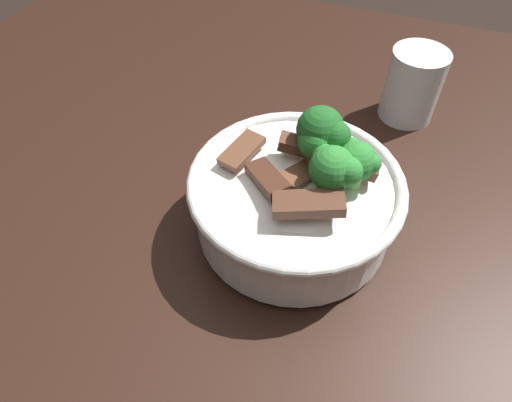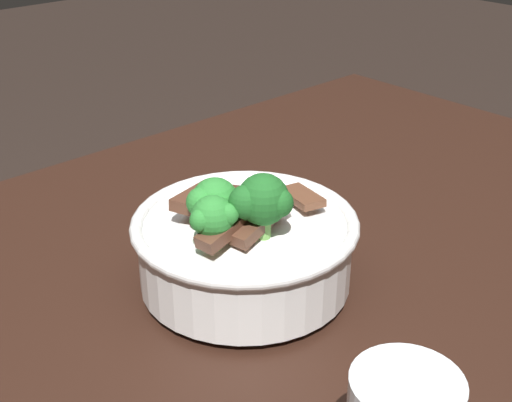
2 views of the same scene
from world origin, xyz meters
name	(u,v)px [view 2 (image 2 of 2)]	position (x,y,z in m)	size (l,w,h in m)	color
rice_bowl	(245,241)	(-0.09, -0.07, 0.81)	(0.21, 0.21, 0.13)	white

